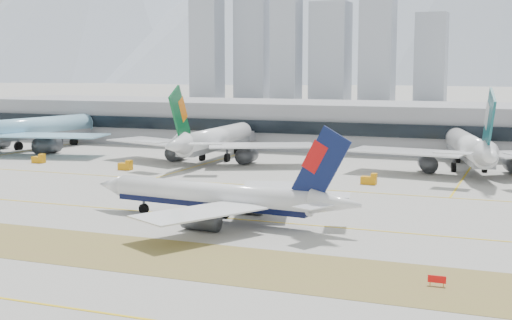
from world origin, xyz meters
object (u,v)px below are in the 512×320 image
at_px(widebody_cathay, 470,149).
at_px(terminal, 360,125).
at_px(widebody_eva, 213,141).
at_px(taxiing_airliner, 220,197).
at_px(widebody_korean, 24,130).

relative_size(widebody_cathay, terminal, 0.22).
xyz_separation_m(widebody_eva, terminal, (30.70, 50.33, 1.52)).
height_order(widebody_cathay, terminal, widebody_cathay).
distance_m(taxiing_airliner, widebody_cathay, 84.30).
bearing_deg(widebody_korean, terminal, -53.94).
distance_m(taxiing_airliner, terminal, 122.62).
distance_m(widebody_korean, widebody_cathay, 137.27).
bearing_deg(taxiing_airliner, widebody_korean, -29.59).
relative_size(widebody_korean, widebody_cathay, 1.13).
xyz_separation_m(widebody_cathay, terminal, (-39.26, 45.89, 1.51)).
xyz_separation_m(widebody_korean, widebody_cathay, (137.23, 2.98, -0.68)).
bearing_deg(taxiing_airliner, terminal, -81.86).
height_order(taxiing_airliner, widebody_cathay, widebody_cathay).
distance_m(widebody_korean, terminal, 109.49).
relative_size(widebody_eva, widebody_cathay, 1.03).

